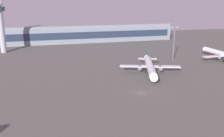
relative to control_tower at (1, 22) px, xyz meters
name	(u,v)px	position (x,y,z in m)	size (l,w,h in m)	color
ground_plane	(140,93)	(69.81, -110.27, -23.01)	(416.00, 416.00, 0.00)	#56544F
terminal_building	(84,33)	(68.83, 35.47, -14.92)	(174.97, 22.40, 16.40)	gray
control_tower	(1,22)	(0.00, 0.00, 0.00)	(8.00, 8.00, 39.92)	#A8A8B2
airplane_terminal_side	(150,66)	(85.75, -84.05, -18.87)	(32.68, 41.52, 10.97)	white
apron_light_west	(174,41)	(113.36, -59.54, -9.89)	(4.80, 0.90, 22.67)	slate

